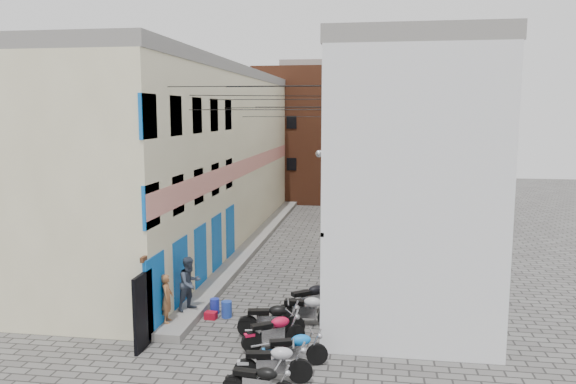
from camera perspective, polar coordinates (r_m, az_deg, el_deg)
The scene contains 21 objects.
ground at distance 16.83m, azimuth -5.60°, elevation -15.44°, with size 90.00×90.00×0.00m, color #514E4C.
plinth at distance 29.31m, azimuth -3.19°, elevation -4.90°, with size 0.90×26.00×0.25m, color gray.
building_left at distance 29.35m, azimuth -8.89°, elevation 3.68°, with size 5.10×27.00×9.00m.
building_right at distance 28.04m, azimuth 11.00°, elevation 3.44°, with size 5.94×26.00×9.00m.
building_far_brick_left at distance 43.37m, azimuth 0.95°, elevation 5.84°, with size 6.00×6.00×10.00m, color brown.
building_far_brick_right at distance 45.02m, azimuth 7.64°, elevation 4.58°, with size 5.00×6.00×8.00m, color brown.
building_far_concrete at distance 49.10m, azimuth 4.24°, elevation 6.67°, with size 8.00×5.00×11.00m, color gray.
far_shopfront at distance 40.70m, azimuth 3.19°, elevation 0.31°, with size 2.00×0.30×2.40m, color black.
overhead_wires at distance 22.92m, azimuth -1.05°, elevation 9.13°, with size 5.80×13.02×1.32m.
motorcycle_a at distance 13.80m, azimuth -2.95°, elevation -18.56°, with size 0.57×1.81×1.05m, color black, non-canonical shape.
motorcycle_b at distance 14.58m, azimuth -1.52°, elevation -16.80°, with size 0.63×1.98×1.15m, color #A6A6AA, non-canonical shape.
motorcycle_c at distance 15.43m, azimuth 0.59°, elevation -15.50°, with size 0.59×1.86×1.08m, color blue, non-canonical shape.
motorcycle_d at distance 16.49m, azimuth -1.47°, elevation -13.82°, with size 0.61×1.93×1.12m, color #B80D31, non-canonical shape.
motorcycle_e at distance 17.30m, azimuth -1.73°, elevation -12.62°, with size 0.65×2.05×1.19m, color black, non-canonical shape.
motorcycle_f at distance 18.10m, azimuth 1.85°, elevation -11.71°, with size 0.63×2.01×1.16m, color #B2B3B7, non-canonical shape.
motorcycle_g at distance 19.11m, azimuth 2.33°, elevation -10.60°, with size 0.64×2.03×1.18m, color black, non-canonical shape.
person_a at distance 18.04m, azimuth -12.21°, elevation -10.50°, with size 0.56×0.37×1.53m, color #935C35.
person_b at distance 18.95m, azimuth -9.96°, elevation -9.13°, with size 0.87×0.67×1.78m, color #364051.
water_jug_near at distance 19.01m, azimuth -6.25°, elevation -11.76°, with size 0.35×0.35×0.54m, color #2242AC.
water_jug_far at distance 19.42m, azimuth -7.46°, elevation -11.41°, with size 0.32×0.32×0.50m, color #2332B1.
red_crate at distance 18.97m, azimuth -7.85°, elevation -12.32°, with size 0.38×0.29×0.24m, color #A70B20.
Camera 1 is at (3.91, -14.93, 6.72)m, focal length 35.00 mm.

